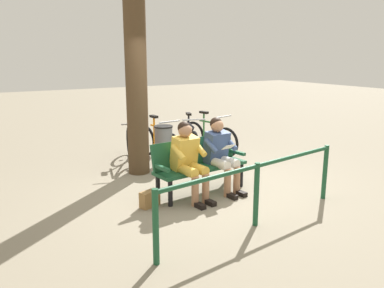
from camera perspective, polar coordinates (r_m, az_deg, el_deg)
The scene contains 12 objects.
ground_plane at distance 6.49m, azimuth 3.55°, elevation -6.72°, with size 40.00×40.00×0.00m, color gray.
bench at distance 6.26m, azimuth 0.95°, elevation -2.57°, with size 1.64×0.66×0.87m.
person_reading at distance 6.29m, azimuth 4.16°, elevation -1.03°, with size 0.52×0.80×1.20m.
person_companion at distance 5.90m, azimuth -0.53°, elevation -1.95°, with size 0.52×0.80×1.20m.
handbag at distance 5.79m, azimuth -6.22°, elevation -7.99°, with size 0.30×0.14×0.24m, color olive.
tree_trunk at distance 7.14m, azimuth -8.17°, elevation 9.51°, with size 0.39×0.39×3.53m, color #4C3823.
litter_bin at distance 7.71m, azimuth -4.18°, elevation -0.31°, with size 0.37×0.37×0.82m.
bicycle_red at distance 8.75m, azimuth 2.58°, elevation 0.96°, with size 0.54×1.65×0.94m.
bicycle_orange at distance 8.46m, azimuth -0.26°, elevation 0.57°, with size 0.68×1.60×0.94m.
bicycle_green at distance 8.18m, azimuth -4.87°, elevation 0.07°, with size 0.48×1.68×0.94m.
bicycle_silver at distance 8.07m, azimuth -8.79°, elevation -0.22°, with size 0.59×1.64×0.94m.
railing_fence at distance 5.07m, azimuth 9.48°, elevation -5.53°, with size 3.15×0.51×0.85m.
Camera 1 is at (3.44, 5.04, 2.20)m, focal length 36.36 mm.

